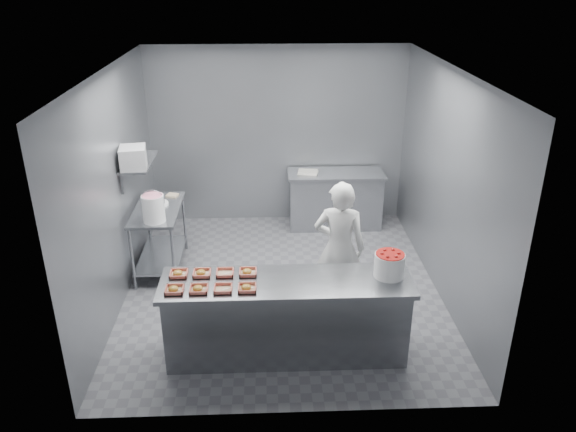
% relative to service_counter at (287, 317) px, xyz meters
% --- Properties ---
extents(floor, '(4.50, 4.50, 0.00)m').
position_rel_service_counter_xyz_m(floor, '(0.00, 1.35, -0.45)').
color(floor, '#4C4C51').
rests_on(floor, ground).
extents(ceiling, '(4.50, 4.50, 0.00)m').
position_rel_service_counter_xyz_m(ceiling, '(0.00, 1.35, 2.35)').
color(ceiling, white).
rests_on(ceiling, wall_back).
extents(wall_back, '(4.00, 0.04, 2.80)m').
position_rel_service_counter_xyz_m(wall_back, '(0.00, 3.60, 0.95)').
color(wall_back, slate).
rests_on(wall_back, ground).
extents(wall_left, '(0.04, 4.50, 2.80)m').
position_rel_service_counter_xyz_m(wall_left, '(-2.00, 1.35, 0.95)').
color(wall_left, slate).
rests_on(wall_left, ground).
extents(wall_right, '(0.04, 4.50, 2.80)m').
position_rel_service_counter_xyz_m(wall_right, '(2.00, 1.35, 0.95)').
color(wall_right, slate).
rests_on(wall_right, ground).
extents(service_counter, '(2.60, 0.70, 0.90)m').
position_rel_service_counter_xyz_m(service_counter, '(0.00, 0.00, 0.00)').
color(service_counter, slate).
rests_on(service_counter, ground).
extents(prep_table, '(0.60, 1.20, 0.90)m').
position_rel_service_counter_xyz_m(prep_table, '(-1.65, 1.95, 0.14)').
color(prep_table, slate).
rests_on(prep_table, ground).
extents(back_counter, '(1.50, 0.60, 0.90)m').
position_rel_service_counter_xyz_m(back_counter, '(0.90, 3.25, -0.00)').
color(back_counter, slate).
rests_on(back_counter, ground).
extents(wall_shelf, '(0.35, 0.90, 0.03)m').
position_rel_service_counter_xyz_m(wall_shelf, '(-1.82, 1.95, 1.10)').
color(wall_shelf, slate).
rests_on(wall_shelf, wall_left).
extents(tray_0, '(0.19, 0.18, 0.06)m').
position_rel_service_counter_xyz_m(tray_0, '(-1.12, -0.16, 0.47)').
color(tray_0, tan).
rests_on(tray_0, service_counter).
extents(tray_1, '(0.19, 0.18, 0.06)m').
position_rel_service_counter_xyz_m(tray_1, '(-0.88, -0.16, 0.47)').
color(tray_1, tan).
rests_on(tray_1, service_counter).
extents(tray_2, '(0.19, 0.18, 0.04)m').
position_rel_service_counter_xyz_m(tray_2, '(-0.64, -0.16, 0.47)').
color(tray_2, tan).
rests_on(tray_2, service_counter).
extents(tray_3, '(0.19, 0.18, 0.06)m').
position_rel_service_counter_xyz_m(tray_3, '(-0.40, -0.16, 0.47)').
color(tray_3, tan).
rests_on(tray_3, service_counter).
extents(tray_4, '(0.19, 0.18, 0.06)m').
position_rel_service_counter_xyz_m(tray_4, '(-1.12, 0.16, 0.47)').
color(tray_4, tan).
rests_on(tray_4, service_counter).
extents(tray_5, '(0.19, 0.18, 0.06)m').
position_rel_service_counter_xyz_m(tray_5, '(-0.88, 0.16, 0.47)').
color(tray_5, tan).
rests_on(tray_5, service_counter).
extents(tray_6, '(0.19, 0.18, 0.04)m').
position_rel_service_counter_xyz_m(tray_6, '(-0.64, 0.16, 0.47)').
color(tray_6, tan).
rests_on(tray_6, service_counter).
extents(tray_7, '(0.19, 0.18, 0.06)m').
position_rel_service_counter_xyz_m(tray_7, '(-0.40, 0.16, 0.47)').
color(tray_7, tan).
rests_on(tray_7, service_counter).
extents(worker, '(0.67, 0.52, 1.65)m').
position_rel_service_counter_xyz_m(worker, '(0.66, 0.85, 0.37)').
color(worker, silver).
rests_on(worker, ground).
extents(strawberry_tub, '(0.31, 0.31, 0.26)m').
position_rel_service_counter_xyz_m(strawberry_tub, '(1.07, 0.06, 0.59)').
color(strawberry_tub, white).
rests_on(strawberry_tub, service_counter).
extents(glaze_bucket, '(0.29, 0.28, 0.43)m').
position_rel_service_counter_xyz_m(glaze_bucket, '(-1.61, 1.53, 0.63)').
color(glaze_bucket, white).
rests_on(glaze_bucket, prep_table).
extents(bucket_lid, '(0.41, 0.41, 0.03)m').
position_rel_service_counter_xyz_m(bucket_lid, '(-1.69, 2.07, 0.46)').
color(bucket_lid, white).
rests_on(bucket_lid, prep_table).
extents(rag, '(0.18, 0.17, 0.02)m').
position_rel_service_counter_xyz_m(rag, '(-1.51, 2.39, 0.46)').
color(rag, '#CCB28C').
rests_on(rag, prep_table).
extents(appliance, '(0.36, 0.40, 0.27)m').
position_rel_service_counter_xyz_m(appliance, '(-1.82, 1.68, 1.24)').
color(appliance, gray).
rests_on(appliance, wall_shelf).
extents(paper_stack, '(0.34, 0.27, 0.04)m').
position_rel_service_counter_xyz_m(paper_stack, '(0.46, 3.25, 0.46)').
color(paper_stack, silver).
rests_on(paper_stack, back_counter).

